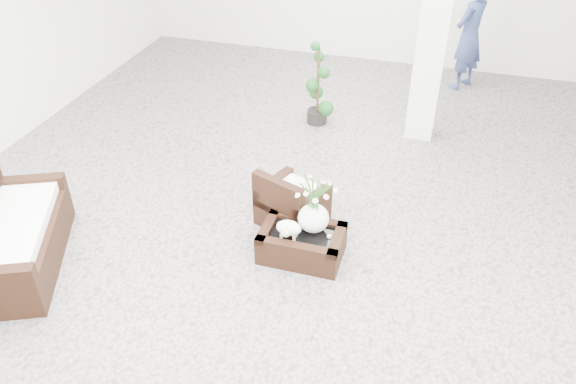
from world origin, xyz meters
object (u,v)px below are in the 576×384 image
(topiary, at_px, (318,84))
(armchair, at_px, (293,196))
(coffee_table, at_px, (302,244))
(loveseat, at_px, (13,231))

(topiary, bearing_deg, armchair, -82.24)
(coffee_table, xyz_separation_m, loveseat, (-2.89, -1.01, 0.30))
(coffee_table, distance_m, loveseat, 3.08)
(armchair, relative_size, loveseat, 0.43)
(coffee_table, bearing_deg, loveseat, -160.77)
(armchair, xyz_separation_m, topiary, (-0.34, 2.52, 0.28))
(coffee_table, bearing_deg, topiary, 101.26)
(armchair, height_order, loveseat, loveseat)
(loveseat, bearing_deg, coffee_table, -95.50)
(coffee_table, distance_m, topiary, 3.19)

